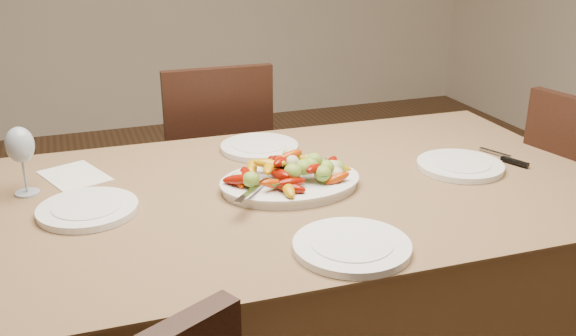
{
  "coord_description": "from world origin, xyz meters",
  "views": [
    {
      "loc": [
        -0.68,
        -1.73,
        1.47
      ],
      "look_at": [
        -0.12,
        -0.17,
        0.82
      ],
      "focal_mm": 40.0,
      "sensor_mm": 36.0,
      "label": 1
    }
  ],
  "objects_px": {
    "chair_far": "(212,169)",
    "serving_platter": "(290,184)",
    "plate_far": "(259,147)",
    "wine_glass": "(22,159)",
    "dining_table": "(288,303)",
    "plate_right": "(460,166)",
    "plate_near": "(352,247)",
    "plate_left": "(88,209)"
  },
  "relations": [
    {
      "from": "chair_far",
      "to": "serving_platter",
      "type": "relative_size",
      "value": 2.46
    },
    {
      "from": "plate_far",
      "to": "wine_glass",
      "type": "height_order",
      "value": "wine_glass"
    },
    {
      "from": "dining_table",
      "to": "chair_far",
      "type": "bearing_deg",
      "value": 90.72
    },
    {
      "from": "chair_far",
      "to": "wine_glass",
      "type": "xyz_separation_m",
      "value": [
        -0.68,
        -0.72,
        0.39
      ]
    },
    {
      "from": "plate_right",
      "to": "wine_glass",
      "type": "relative_size",
      "value": 1.27
    },
    {
      "from": "plate_near",
      "to": "plate_far",
      "type": "bearing_deg",
      "value": 89.7
    },
    {
      "from": "dining_table",
      "to": "plate_far",
      "type": "relative_size",
      "value": 7.24
    },
    {
      "from": "dining_table",
      "to": "plate_right",
      "type": "xyz_separation_m",
      "value": [
        0.54,
        -0.03,
        0.39
      ]
    },
    {
      "from": "plate_left",
      "to": "plate_far",
      "type": "height_order",
      "value": "same"
    },
    {
      "from": "plate_near",
      "to": "wine_glass",
      "type": "distance_m",
      "value": 0.93
    },
    {
      "from": "wine_glass",
      "to": "plate_left",
      "type": "bearing_deg",
      "value": -50.5
    },
    {
      "from": "dining_table",
      "to": "plate_near",
      "type": "height_order",
      "value": "plate_near"
    },
    {
      "from": "chair_far",
      "to": "serving_platter",
      "type": "height_order",
      "value": "chair_far"
    },
    {
      "from": "serving_platter",
      "to": "plate_right",
      "type": "height_order",
      "value": "serving_platter"
    },
    {
      "from": "serving_platter",
      "to": "wine_glass",
      "type": "bearing_deg",
      "value": 163.38
    },
    {
      "from": "plate_right",
      "to": "wine_glass",
      "type": "xyz_separation_m",
      "value": [
        -1.23,
        0.24,
        0.09
      ]
    },
    {
      "from": "plate_near",
      "to": "plate_left",
      "type": "bearing_deg",
      "value": 143.44
    },
    {
      "from": "serving_platter",
      "to": "plate_far",
      "type": "bearing_deg",
      "value": 87.66
    },
    {
      "from": "dining_table",
      "to": "wine_glass",
      "type": "bearing_deg",
      "value": 163.3
    },
    {
      "from": "dining_table",
      "to": "wine_glass",
      "type": "height_order",
      "value": "wine_glass"
    },
    {
      "from": "serving_platter",
      "to": "plate_left",
      "type": "relative_size",
      "value": 1.51
    },
    {
      "from": "plate_left",
      "to": "serving_platter",
      "type": "bearing_deg",
      "value": -2.75
    },
    {
      "from": "chair_far",
      "to": "plate_right",
      "type": "xyz_separation_m",
      "value": [
        0.55,
        -0.96,
        0.29
      ]
    },
    {
      "from": "plate_left",
      "to": "wine_glass",
      "type": "bearing_deg",
      "value": 129.5
    },
    {
      "from": "dining_table",
      "to": "plate_near",
      "type": "bearing_deg",
      "value": -87.57
    },
    {
      "from": "serving_platter",
      "to": "plate_left",
      "type": "height_order",
      "value": "serving_platter"
    },
    {
      "from": "chair_far",
      "to": "plate_far",
      "type": "height_order",
      "value": "chair_far"
    },
    {
      "from": "dining_table",
      "to": "plate_far",
      "type": "distance_m",
      "value": 0.51
    },
    {
      "from": "chair_far",
      "to": "wine_glass",
      "type": "height_order",
      "value": "wine_glass"
    },
    {
      "from": "plate_right",
      "to": "plate_near",
      "type": "height_order",
      "value": "same"
    },
    {
      "from": "dining_table",
      "to": "plate_near",
      "type": "xyz_separation_m",
      "value": [
        0.02,
        -0.39,
        0.39
      ]
    },
    {
      "from": "plate_near",
      "to": "dining_table",
      "type": "bearing_deg",
      "value": 92.43
    },
    {
      "from": "plate_left",
      "to": "wine_glass",
      "type": "distance_m",
      "value": 0.25
    },
    {
      "from": "serving_platter",
      "to": "plate_right",
      "type": "xyz_separation_m",
      "value": [
        0.54,
        -0.03,
        -0.0
      ]
    },
    {
      "from": "plate_far",
      "to": "wine_glass",
      "type": "bearing_deg",
      "value": -169.87
    },
    {
      "from": "dining_table",
      "to": "plate_right",
      "type": "height_order",
      "value": "plate_right"
    },
    {
      "from": "serving_platter",
      "to": "plate_left",
      "type": "bearing_deg",
      "value": 177.25
    },
    {
      "from": "plate_left",
      "to": "plate_near",
      "type": "height_order",
      "value": "same"
    },
    {
      "from": "plate_far",
      "to": "wine_glass",
      "type": "distance_m",
      "value": 0.73
    },
    {
      "from": "chair_far",
      "to": "plate_left",
      "type": "xyz_separation_m",
      "value": [
        -0.53,
        -0.9,
        0.29
      ]
    },
    {
      "from": "plate_right",
      "to": "plate_far",
      "type": "xyz_separation_m",
      "value": [
        -0.52,
        0.37,
        0.0
      ]
    },
    {
      "from": "chair_far",
      "to": "serving_platter",
      "type": "bearing_deg",
      "value": 92.04
    }
  ]
}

